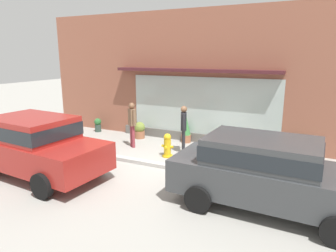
{
  "coord_description": "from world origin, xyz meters",
  "views": [
    {
      "loc": [
        4.24,
        -8.11,
        3.42
      ],
      "look_at": [
        -0.28,
        1.2,
        0.98
      ],
      "focal_mm": 32.28,
      "sensor_mm": 36.0,
      "label": 1
    }
  ],
  "objects_px": {
    "pedestrian_passerby": "(132,121)",
    "potted_plant_corner_tall": "(296,150)",
    "potted_plant_near_hydrant": "(98,125)",
    "potted_plant_doorstep": "(186,130)",
    "fire_hydrant": "(167,146)",
    "potted_plant_window_center": "(212,139)",
    "parked_car_dark_gray": "(267,170)",
    "parked_car_red": "(36,143)",
    "potted_plant_by_entrance": "(140,130)",
    "pedestrian_with_handbag": "(184,126)"
  },
  "relations": [
    {
      "from": "pedestrian_passerby",
      "to": "potted_plant_corner_tall",
      "type": "relative_size",
      "value": 2.65
    },
    {
      "from": "potted_plant_near_hydrant",
      "to": "potted_plant_doorstep",
      "type": "height_order",
      "value": "potted_plant_doorstep"
    },
    {
      "from": "fire_hydrant",
      "to": "potted_plant_doorstep",
      "type": "height_order",
      "value": "potted_plant_doorstep"
    },
    {
      "from": "fire_hydrant",
      "to": "potted_plant_window_center",
      "type": "xyz_separation_m",
      "value": [
        1.0,
        1.8,
        -0.12
      ]
    },
    {
      "from": "fire_hydrant",
      "to": "pedestrian_passerby",
      "type": "distance_m",
      "value": 1.84
    },
    {
      "from": "fire_hydrant",
      "to": "parked_car_dark_gray",
      "type": "xyz_separation_m",
      "value": [
        3.57,
        -2.27,
        0.53
      ]
    },
    {
      "from": "parked_car_dark_gray",
      "to": "potted_plant_doorstep",
      "type": "xyz_separation_m",
      "value": [
        -3.68,
        4.2,
        -0.42
      ]
    },
    {
      "from": "fire_hydrant",
      "to": "parked_car_red",
      "type": "height_order",
      "value": "parked_car_red"
    },
    {
      "from": "potted_plant_by_entrance",
      "to": "parked_car_dark_gray",
      "type": "bearing_deg",
      "value": -34.57
    },
    {
      "from": "parked_car_red",
      "to": "potted_plant_corner_tall",
      "type": "relative_size",
      "value": 6.69
    },
    {
      "from": "pedestrian_with_handbag",
      "to": "potted_plant_near_hydrant",
      "type": "bearing_deg",
      "value": 54.45
    },
    {
      "from": "fire_hydrant",
      "to": "potted_plant_corner_tall",
      "type": "bearing_deg",
      "value": 23.03
    },
    {
      "from": "pedestrian_passerby",
      "to": "potted_plant_near_hydrant",
      "type": "relative_size",
      "value": 2.75
    },
    {
      "from": "potted_plant_doorstep",
      "to": "potted_plant_near_hydrant",
      "type": "bearing_deg",
      "value": -177.84
    },
    {
      "from": "pedestrian_passerby",
      "to": "fire_hydrant",
      "type": "bearing_deg",
      "value": 20.4
    },
    {
      "from": "pedestrian_passerby",
      "to": "potted_plant_corner_tall",
      "type": "distance_m",
      "value": 5.85
    },
    {
      "from": "potted_plant_window_center",
      "to": "potted_plant_near_hydrant",
      "type": "relative_size",
      "value": 0.91
    },
    {
      "from": "pedestrian_passerby",
      "to": "potted_plant_by_entrance",
      "type": "relative_size",
      "value": 2.46
    },
    {
      "from": "potted_plant_window_center",
      "to": "potted_plant_corner_tall",
      "type": "distance_m",
      "value": 2.99
    },
    {
      "from": "parked_car_red",
      "to": "potted_plant_doorstep",
      "type": "xyz_separation_m",
      "value": [
        2.57,
        5.05,
        -0.46
      ]
    },
    {
      "from": "parked_car_dark_gray",
      "to": "potted_plant_doorstep",
      "type": "relative_size",
      "value": 4.18
    },
    {
      "from": "parked_car_dark_gray",
      "to": "potted_plant_window_center",
      "type": "relative_size",
      "value": 7.86
    },
    {
      "from": "potted_plant_window_center",
      "to": "potted_plant_near_hydrant",
      "type": "height_order",
      "value": "potted_plant_near_hydrant"
    },
    {
      "from": "parked_car_dark_gray",
      "to": "potted_plant_near_hydrant",
      "type": "relative_size",
      "value": 7.18
    },
    {
      "from": "parked_car_dark_gray",
      "to": "parked_car_red",
      "type": "bearing_deg",
      "value": -170.16
    },
    {
      "from": "pedestrian_passerby",
      "to": "potted_plant_window_center",
      "type": "relative_size",
      "value": 3.01
    },
    {
      "from": "potted_plant_window_center",
      "to": "potted_plant_by_entrance",
      "type": "bearing_deg",
      "value": -177.11
    },
    {
      "from": "pedestrian_passerby",
      "to": "parked_car_red",
      "type": "relative_size",
      "value": 0.4
    },
    {
      "from": "potted_plant_near_hydrant",
      "to": "potted_plant_window_center",
      "type": "bearing_deg",
      "value": 0.35
    },
    {
      "from": "potted_plant_corner_tall",
      "to": "potted_plant_near_hydrant",
      "type": "xyz_separation_m",
      "value": [
        -8.38,
        0.07,
        0.02
      ]
    },
    {
      "from": "parked_car_dark_gray",
      "to": "pedestrian_with_handbag",
      "type": "bearing_deg",
      "value": 140.18
    },
    {
      "from": "pedestrian_with_handbag",
      "to": "fire_hydrant",
      "type": "bearing_deg",
      "value": 131.59
    },
    {
      "from": "pedestrian_with_handbag",
      "to": "parked_car_red",
      "type": "height_order",
      "value": "parked_car_red"
    },
    {
      "from": "parked_car_dark_gray",
      "to": "potted_plant_corner_tall",
      "type": "distance_m",
      "value": 4.03
    },
    {
      "from": "fire_hydrant",
      "to": "parked_car_red",
      "type": "bearing_deg",
      "value": -130.61
    },
    {
      "from": "pedestrian_passerby",
      "to": "potted_plant_corner_tall",
      "type": "bearing_deg",
      "value": 47.4
    },
    {
      "from": "pedestrian_with_handbag",
      "to": "potted_plant_window_center",
      "type": "distance_m",
      "value": 1.51
    },
    {
      "from": "potted_plant_window_center",
      "to": "potted_plant_near_hydrant",
      "type": "distance_m",
      "value": 5.4
    },
    {
      "from": "potted_plant_corner_tall",
      "to": "potted_plant_by_entrance",
      "type": "xyz_separation_m",
      "value": [
        -6.09,
        -0.05,
        0.05
      ]
    },
    {
      "from": "potted_plant_corner_tall",
      "to": "potted_plant_by_entrance",
      "type": "relative_size",
      "value": 0.93
    },
    {
      "from": "potted_plant_window_center",
      "to": "potted_plant_doorstep",
      "type": "height_order",
      "value": "potted_plant_doorstep"
    },
    {
      "from": "pedestrian_with_handbag",
      "to": "potted_plant_doorstep",
      "type": "relative_size",
      "value": 1.6
    },
    {
      "from": "pedestrian_with_handbag",
      "to": "parked_car_dark_gray",
      "type": "bearing_deg",
      "value": -154.18
    },
    {
      "from": "potted_plant_doorstep",
      "to": "potted_plant_window_center",
      "type": "bearing_deg",
      "value": -6.66
    },
    {
      "from": "pedestrian_with_handbag",
      "to": "potted_plant_near_hydrant",
      "type": "xyz_separation_m",
      "value": [
        -4.72,
        1.11,
        -0.66
      ]
    },
    {
      "from": "potted_plant_corner_tall",
      "to": "parked_car_red",
      "type": "bearing_deg",
      "value": -144.15
    },
    {
      "from": "potted_plant_by_entrance",
      "to": "potted_plant_corner_tall",
      "type": "bearing_deg",
      "value": 0.46
    },
    {
      "from": "parked_car_dark_gray",
      "to": "potted_plant_doorstep",
      "type": "height_order",
      "value": "parked_car_dark_gray"
    },
    {
      "from": "fire_hydrant",
      "to": "potted_plant_by_entrance",
      "type": "bearing_deg",
      "value": 141.95
    },
    {
      "from": "parked_car_dark_gray",
      "to": "potted_plant_corner_tall",
      "type": "relative_size",
      "value": 6.92
    }
  ]
}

